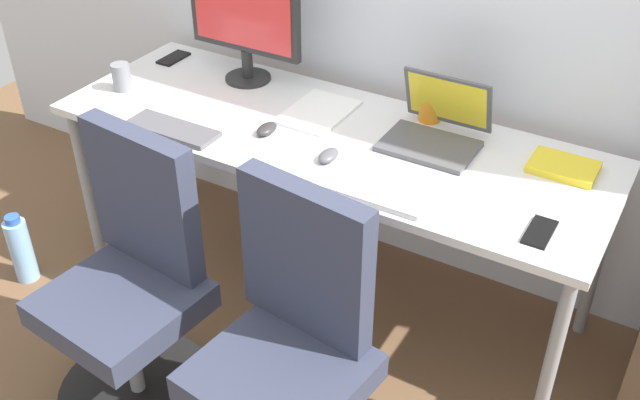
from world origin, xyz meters
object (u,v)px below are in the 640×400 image
at_px(water_bottle_on_floor, 21,249).
at_px(office_chair_left, 133,290).
at_px(office_chair_right, 289,360).
at_px(coffee_mug, 430,108).
at_px(open_laptop, 437,127).
at_px(desktop_monitor, 244,19).

bearing_deg(water_bottle_on_floor, office_chair_left, -12.23).
xyz_separation_m(office_chair_right, water_bottle_on_floor, (-1.40, 0.17, -0.28)).
bearing_deg(office_chair_right, coffee_mug, 90.99).
bearing_deg(open_laptop, water_bottle_on_floor, -155.09).
bearing_deg(coffee_mug, water_bottle_on_floor, -149.78).
bearing_deg(office_chair_left, open_laptop, 52.52).
bearing_deg(coffee_mug, open_laptop, -58.94).
height_order(office_chair_left, desktop_monitor, desktop_monitor).
bearing_deg(office_chair_right, office_chair_left, 179.99).
bearing_deg(open_laptop, office_chair_left, -127.48).
height_order(office_chair_right, desktop_monitor, desktop_monitor).
bearing_deg(open_laptop, coffee_mug, 121.06).
distance_m(office_chair_left, desktop_monitor, 1.10).
height_order(office_chair_left, office_chair_right, same).
relative_size(office_chair_right, open_laptop, 3.03).
xyz_separation_m(open_laptop, coffee_mug, (-0.08, 0.13, -0.01)).
bearing_deg(desktop_monitor, office_chair_right, -50.33).
relative_size(open_laptop, coffee_mug, 3.37).
bearing_deg(desktop_monitor, office_chair_left, -79.28).
distance_m(open_laptop, coffee_mug, 0.15).
distance_m(office_chair_right, coffee_mug, 1.04).
height_order(water_bottle_on_floor, open_laptop, open_laptop).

